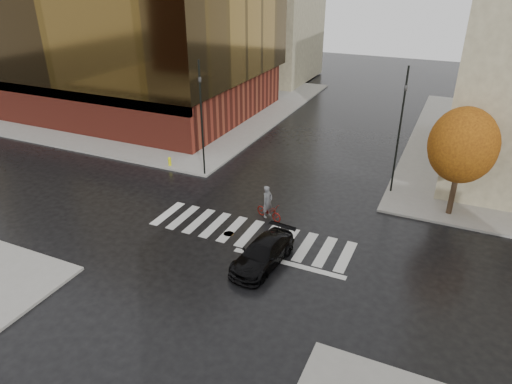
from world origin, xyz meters
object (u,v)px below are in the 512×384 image
at_px(sedan, 263,253).
at_px(fire_hydrant, 170,161).
at_px(traffic_light_nw, 201,111).
at_px(traffic_light_ne, 401,122).
at_px(cyclist, 268,208).

height_order(sedan, fire_hydrant, sedan).
xyz_separation_m(sedan, traffic_light_nw, (-8.15, 8.18, 4.13)).
xyz_separation_m(traffic_light_nw, fire_hydrant, (-3.10, 0.20, -4.25)).
xyz_separation_m(traffic_light_nw, traffic_light_ne, (12.60, 2.70, 0.11)).
height_order(cyclist, traffic_light_nw, traffic_light_nw).
distance_m(sedan, traffic_light_nw, 12.27).
bearing_deg(cyclist, fire_hydrant, 86.46).
height_order(sedan, traffic_light_ne, traffic_light_ne).
bearing_deg(sedan, traffic_light_ne, 74.21).
bearing_deg(cyclist, sedan, -141.40).
relative_size(traffic_light_ne, fire_hydrant, 12.07).
bearing_deg(fire_hydrant, traffic_light_nw, -3.69).
xyz_separation_m(sedan, cyclist, (-1.57, 4.38, 0.07)).
xyz_separation_m(sedan, fire_hydrant, (-11.25, 8.38, -0.12)).
height_order(cyclist, traffic_light_ne, traffic_light_ne).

